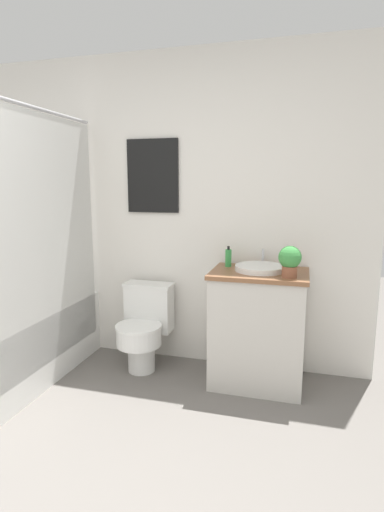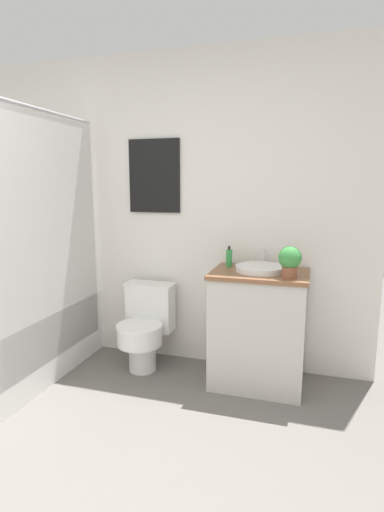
{
  "view_description": "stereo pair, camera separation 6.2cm",
  "coord_description": "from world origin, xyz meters",
  "px_view_note": "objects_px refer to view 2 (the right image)",
  "views": [
    {
      "loc": [
        1.11,
        -0.87,
        1.47
      ],
      "look_at": [
        0.37,
        1.78,
        0.98
      ],
      "focal_mm": 28.0,
      "sensor_mm": 36.0,
      "label": 1
    },
    {
      "loc": [
        1.17,
        -0.86,
        1.47
      ],
      "look_at": [
        0.37,
        1.78,
        0.98
      ],
      "focal_mm": 28.0,
      "sensor_mm": 36.0,
      "label": 2
    }
  ],
  "objects_px": {
    "toilet": "(145,325)",
    "potted_plant": "(290,260)",
    "sink": "(260,268)",
    "soap_bottle": "(229,258)"
  },
  "relations": [
    {
      "from": "toilet",
      "to": "soap_bottle",
      "type": "distance_m",
      "value": 0.88
    },
    {
      "from": "toilet",
      "to": "sink",
      "type": "xyz_separation_m",
      "value": [
        0.91,
        0.0,
        0.52
      ]
    },
    {
      "from": "toilet",
      "to": "potted_plant",
      "type": "bearing_deg",
      "value": -7.84
    },
    {
      "from": "sink",
      "to": "potted_plant",
      "type": "height_order",
      "value": "potted_plant"
    },
    {
      "from": "toilet",
      "to": "soap_bottle",
      "type": "relative_size",
      "value": 4.29
    },
    {
      "from": "sink",
      "to": "potted_plant",
      "type": "relative_size",
      "value": 1.84
    },
    {
      "from": "soap_bottle",
      "to": "sink",
      "type": "bearing_deg",
      "value": -19.65
    },
    {
      "from": "toilet",
      "to": "potted_plant",
      "type": "relative_size",
      "value": 3.15
    },
    {
      "from": "sink",
      "to": "toilet",
      "type": "bearing_deg",
      "value": -179.85
    },
    {
      "from": "soap_bottle",
      "to": "potted_plant",
      "type": "relative_size",
      "value": 0.73
    }
  ]
}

